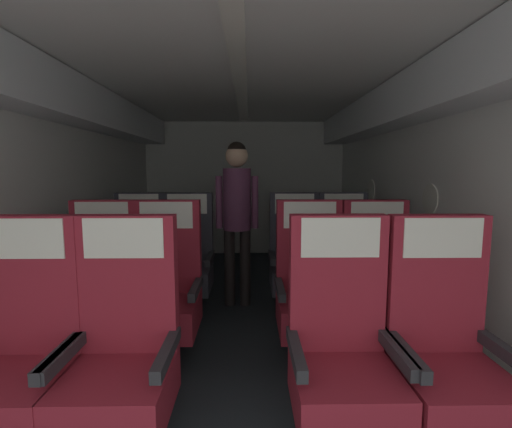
# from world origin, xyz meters

# --- Properties ---
(ground) EXTENTS (3.51, 6.42, 0.02)m
(ground) POSITION_xyz_m (0.00, 3.01, -0.01)
(ground) COLOR #23282D
(fuselage_shell) EXTENTS (3.39, 6.07, 2.23)m
(fuselage_shell) POSITION_xyz_m (0.00, 3.27, 1.60)
(fuselage_shell) COLOR silver
(fuselage_shell) RESTS_ON ground
(seat_a_left_window) EXTENTS (0.52, 0.52, 1.16)m
(seat_a_left_window) POSITION_xyz_m (-1.03, 1.64, 0.48)
(seat_a_left_window) COLOR #38383D
(seat_a_left_window) RESTS_ON ground
(seat_a_left_aisle) EXTENTS (0.52, 0.52, 1.16)m
(seat_a_left_aisle) POSITION_xyz_m (-0.54, 1.65, 0.48)
(seat_a_left_aisle) COLOR #38383D
(seat_a_left_aisle) RESTS_ON ground
(seat_a_right_aisle) EXTENTS (0.52, 0.52, 1.16)m
(seat_a_right_aisle) POSITION_xyz_m (1.04, 1.63, 0.48)
(seat_a_right_aisle) COLOR #38383D
(seat_a_right_aisle) RESTS_ON ground
(seat_a_right_window) EXTENTS (0.52, 0.52, 1.16)m
(seat_a_right_window) POSITION_xyz_m (0.53, 1.65, 0.48)
(seat_a_right_window) COLOR #38383D
(seat_a_right_window) RESTS_ON ground
(seat_b_left_window) EXTENTS (0.52, 0.52, 1.16)m
(seat_b_left_window) POSITION_xyz_m (-1.02, 2.59, 0.48)
(seat_b_left_window) COLOR #38383D
(seat_b_left_window) RESTS_ON ground
(seat_b_left_aisle) EXTENTS (0.52, 0.52, 1.16)m
(seat_b_left_aisle) POSITION_xyz_m (-0.54, 2.58, 0.48)
(seat_b_left_aisle) COLOR #38383D
(seat_b_left_aisle) RESTS_ON ground
(seat_b_right_aisle) EXTENTS (0.52, 0.52, 1.16)m
(seat_b_right_aisle) POSITION_xyz_m (1.04, 2.56, 0.48)
(seat_b_right_aisle) COLOR #38383D
(seat_b_right_aisle) RESTS_ON ground
(seat_b_right_window) EXTENTS (0.52, 0.52, 1.16)m
(seat_b_right_window) POSITION_xyz_m (0.53, 2.58, 0.48)
(seat_b_right_window) COLOR #38383D
(seat_b_right_window) RESTS_ON ground
(seat_c_left_window) EXTENTS (0.52, 0.52, 1.16)m
(seat_c_left_window) POSITION_xyz_m (-1.03, 3.51, 0.48)
(seat_c_left_window) COLOR #38383D
(seat_c_left_window) RESTS_ON ground
(seat_c_left_aisle) EXTENTS (0.52, 0.52, 1.16)m
(seat_c_left_aisle) POSITION_xyz_m (-0.54, 3.50, 0.48)
(seat_c_left_aisle) COLOR #38383D
(seat_c_left_aisle) RESTS_ON ground
(seat_c_right_aisle) EXTENTS (0.52, 0.52, 1.16)m
(seat_c_right_aisle) POSITION_xyz_m (1.03, 3.51, 0.48)
(seat_c_right_aisle) COLOR #38383D
(seat_c_right_aisle) RESTS_ON ground
(seat_c_right_window) EXTENTS (0.52, 0.52, 1.16)m
(seat_c_right_window) POSITION_xyz_m (0.53, 3.52, 0.48)
(seat_c_right_window) COLOR #38383D
(seat_c_right_window) RESTS_ON ground
(flight_attendant) EXTENTS (0.43, 0.28, 1.67)m
(flight_attendant) POSITION_xyz_m (-0.05, 3.62, 1.04)
(flight_attendant) COLOR black
(flight_attendant) RESTS_ON ground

